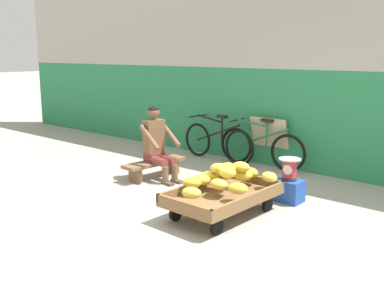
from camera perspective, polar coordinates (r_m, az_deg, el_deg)
name	(u,v)px	position (r m, az deg, el deg)	size (l,w,h in m)	color
ground_plane	(186,220)	(5.41, -0.71, -9.70)	(80.00, 80.00, 0.00)	#A39E93
back_wall	(311,69)	(7.65, 14.97, 9.17)	(16.00, 0.30, 3.38)	#287F4C
banana_cart	(223,197)	(5.49, 3.97, -6.74)	(0.88, 1.46, 0.36)	brown
banana_pile	(226,177)	(5.55, 4.33, -4.16)	(0.89, 1.38, 0.26)	yellow
low_bench	(155,165)	(7.15, -4.79, -2.71)	(0.39, 1.12, 0.27)	brown
vendor_seated	(157,143)	(7.00, -4.42, 0.07)	(0.71, 0.54, 1.14)	brown
plastic_crate	(289,191)	(6.15, 12.19, -5.84)	(0.36, 0.28, 0.30)	#234CA8
weighing_scale	(289,169)	(6.06, 12.31, -3.10)	(0.30, 0.30, 0.29)	#28282D
bicycle_near_left	(217,142)	(8.23, 3.27, 0.29)	(1.66, 0.48, 0.86)	black
bicycle_far_left	(261,147)	(7.83, 8.76, -0.40)	(1.66, 0.48, 0.86)	black
sign_board	(271,142)	(7.94, 9.97, 0.28)	(0.70, 0.29, 0.87)	#C6B289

